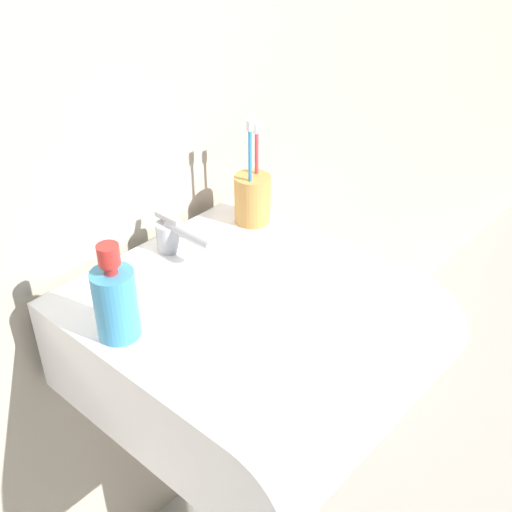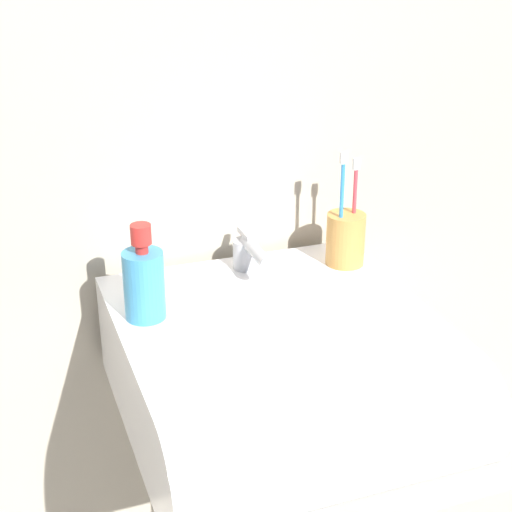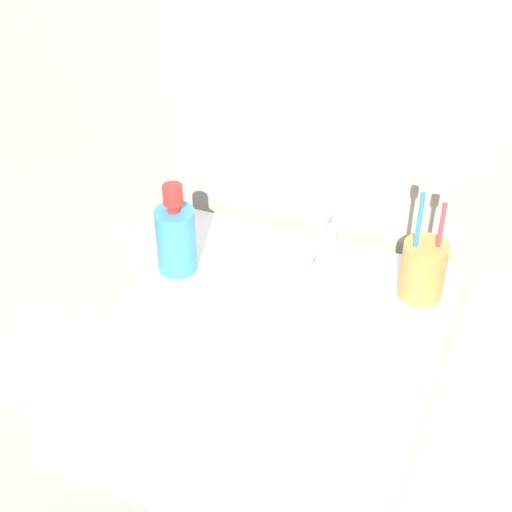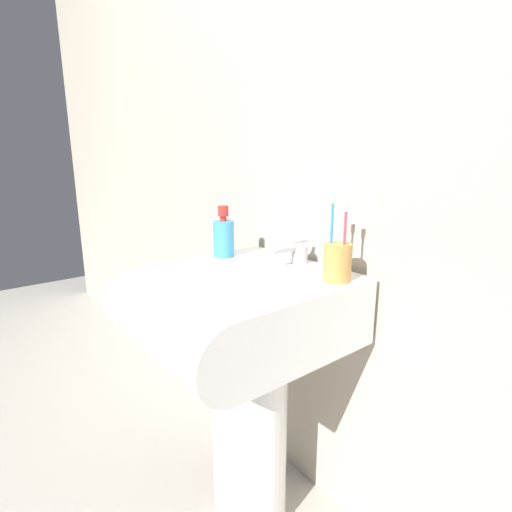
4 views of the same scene
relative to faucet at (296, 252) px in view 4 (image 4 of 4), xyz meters
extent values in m
cube|color=#B7AD99|center=(-0.02, 0.11, 0.38)|extent=(5.00, 0.05, 2.40)
cylinder|color=white|center=(-0.02, -0.16, -0.52)|extent=(0.22, 0.22, 0.61)
cube|color=white|center=(-0.02, -0.16, -0.13)|extent=(0.49, 0.45, 0.18)
cylinder|color=white|center=(-0.02, -0.38, -0.13)|extent=(0.49, 0.18, 0.18)
cylinder|color=#B7B7BC|center=(0.00, 0.02, -0.01)|extent=(0.05, 0.05, 0.05)
cylinder|color=#B7B7BC|center=(0.00, -0.04, 0.02)|extent=(0.02, 0.11, 0.02)
cube|color=#B7B7BC|center=(0.00, 0.02, 0.03)|extent=(0.01, 0.06, 0.01)
cylinder|color=#D19347|center=(0.18, -0.03, 0.01)|extent=(0.07, 0.07, 0.09)
cylinder|color=#338CD8|center=(0.16, -0.04, 0.07)|extent=(0.01, 0.01, 0.18)
cube|color=white|center=(0.16, -0.04, 0.17)|extent=(0.01, 0.01, 0.02)
cylinder|color=#D83F4C|center=(0.19, -0.02, 0.06)|extent=(0.01, 0.01, 0.16)
cube|color=white|center=(0.19, -0.02, 0.15)|extent=(0.01, 0.01, 0.02)
cylinder|color=#3F99CC|center=(-0.21, -0.10, 0.02)|extent=(0.06, 0.06, 0.11)
cylinder|color=red|center=(-0.21, -0.10, 0.08)|extent=(0.02, 0.02, 0.01)
cylinder|color=red|center=(-0.21, -0.10, 0.11)|extent=(0.03, 0.03, 0.03)
camera|label=1|loc=(-0.63, -0.75, 0.59)|focal=45.00mm
camera|label=2|loc=(-0.42, -1.19, 0.56)|focal=55.00mm
camera|label=3|loc=(0.28, -1.01, 0.75)|focal=55.00mm
camera|label=4|loc=(0.79, -0.78, 0.27)|focal=28.00mm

